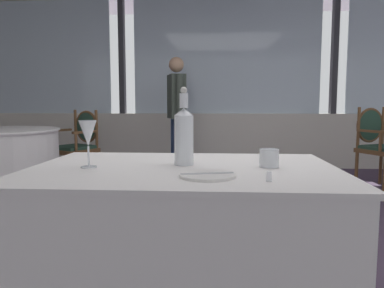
{
  "coord_description": "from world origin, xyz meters",
  "views": [
    {
      "loc": [
        -0.16,
        -2.45,
        0.99
      ],
      "look_at": [
        -0.26,
        -0.89,
        0.82
      ],
      "focal_mm": 34.53,
      "sensor_mm": 36.0,
      "label": 1
    }
  ],
  "objects_px": {
    "water_bottle": "(184,134)",
    "dining_chair_0_1": "(378,140)",
    "dining_chair_1_1": "(79,141)",
    "wine_glass": "(88,135)",
    "diner_person_0": "(177,109)",
    "water_tumbler": "(269,158)",
    "side_plate": "(207,175)"
  },
  "relations": [
    {
      "from": "water_bottle",
      "to": "dining_chair_1_1",
      "type": "height_order",
      "value": "water_bottle"
    },
    {
      "from": "water_tumbler",
      "to": "wine_glass",
      "type": "bearing_deg",
      "value": -175.4
    },
    {
      "from": "dining_chair_1_1",
      "to": "wine_glass",
      "type": "bearing_deg",
      "value": 51.6
    },
    {
      "from": "side_plate",
      "to": "water_bottle",
      "type": "height_order",
      "value": "water_bottle"
    },
    {
      "from": "side_plate",
      "to": "wine_glass",
      "type": "xyz_separation_m",
      "value": [
        -0.47,
        0.16,
        0.13
      ]
    },
    {
      "from": "water_tumbler",
      "to": "dining_chair_0_1",
      "type": "xyz_separation_m",
      "value": [
        1.73,
        3.04,
        -0.21
      ]
    },
    {
      "from": "side_plate",
      "to": "diner_person_0",
      "type": "height_order",
      "value": "diner_person_0"
    },
    {
      "from": "wine_glass",
      "to": "diner_person_0",
      "type": "xyz_separation_m",
      "value": [
        -0.04,
        3.67,
        0.06
      ]
    },
    {
      "from": "wine_glass",
      "to": "dining_chair_0_1",
      "type": "relative_size",
      "value": 0.2
    },
    {
      "from": "wine_glass",
      "to": "diner_person_0",
      "type": "relative_size",
      "value": 0.11
    },
    {
      "from": "water_bottle",
      "to": "water_tumbler",
      "type": "distance_m",
      "value": 0.36
    },
    {
      "from": "dining_chair_0_1",
      "to": "dining_chair_1_1",
      "type": "bearing_deg",
      "value": -116.12
    },
    {
      "from": "wine_glass",
      "to": "diner_person_0",
      "type": "height_order",
      "value": "diner_person_0"
    },
    {
      "from": "wine_glass",
      "to": "dining_chair_1_1",
      "type": "xyz_separation_m",
      "value": [
        -1.22,
        3.11,
        -0.34
      ]
    },
    {
      "from": "water_bottle",
      "to": "diner_person_0",
      "type": "height_order",
      "value": "diner_person_0"
    },
    {
      "from": "dining_chair_0_1",
      "to": "dining_chair_1_1",
      "type": "relative_size",
      "value": 1.04
    },
    {
      "from": "dining_chair_1_1",
      "to": "side_plate",
      "type": "bearing_deg",
      "value": 57.6
    },
    {
      "from": "side_plate",
      "to": "dining_chair_0_1",
      "type": "distance_m",
      "value": 3.81
    },
    {
      "from": "side_plate",
      "to": "dining_chair_1_1",
      "type": "bearing_deg",
      "value": 117.37
    },
    {
      "from": "water_bottle",
      "to": "water_tumbler",
      "type": "bearing_deg",
      "value": -5.46
    },
    {
      "from": "wine_glass",
      "to": "diner_person_0",
      "type": "bearing_deg",
      "value": 90.58
    },
    {
      "from": "water_bottle",
      "to": "dining_chair_0_1",
      "type": "xyz_separation_m",
      "value": [
        2.07,
        3.01,
        -0.3
      ]
    },
    {
      "from": "side_plate",
      "to": "water_tumbler",
      "type": "xyz_separation_m",
      "value": [
        0.24,
        0.21,
        0.03
      ]
    },
    {
      "from": "wine_glass",
      "to": "dining_chair_1_1",
      "type": "distance_m",
      "value": 3.36
    },
    {
      "from": "water_tumbler",
      "to": "water_bottle",
      "type": "bearing_deg",
      "value": 174.54
    },
    {
      "from": "side_plate",
      "to": "dining_chair_0_1",
      "type": "height_order",
      "value": "dining_chair_0_1"
    },
    {
      "from": "water_tumbler",
      "to": "diner_person_0",
      "type": "xyz_separation_m",
      "value": [
        -0.75,
        3.61,
        0.15
      ]
    },
    {
      "from": "water_tumbler",
      "to": "dining_chair_0_1",
      "type": "relative_size",
      "value": 0.08
    },
    {
      "from": "water_tumbler",
      "to": "dining_chair_1_1",
      "type": "height_order",
      "value": "dining_chair_1_1"
    },
    {
      "from": "water_bottle",
      "to": "water_tumbler",
      "type": "height_order",
      "value": "water_bottle"
    },
    {
      "from": "water_tumbler",
      "to": "dining_chair_0_1",
      "type": "distance_m",
      "value": 3.5
    },
    {
      "from": "side_plate",
      "to": "wine_glass",
      "type": "relative_size",
      "value": 1.07
    }
  ]
}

